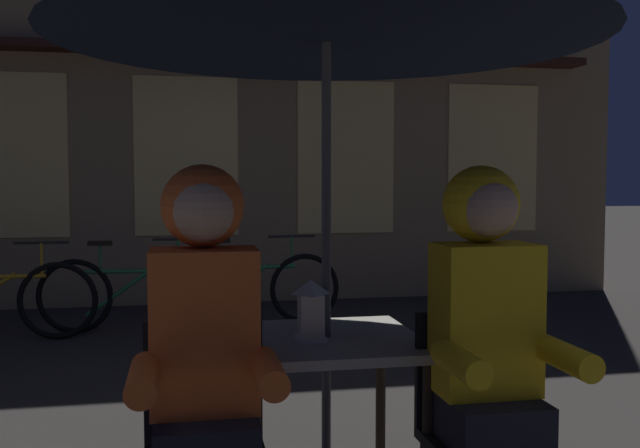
# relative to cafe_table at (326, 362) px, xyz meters

# --- Properties ---
(cafe_table) EXTENTS (0.72, 0.72, 0.74)m
(cafe_table) POSITION_rel_cafe_table_xyz_m (0.00, 0.00, 0.00)
(cafe_table) COLOR #B2AD9E
(cafe_table) RESTS_ON ground_plane
(lantern) EXTENTS (0.11, 0.11, 0.23)m
(lantern) POSITION_rel_cafe_table_xyz_m (-0.07, -0.05, 0.22)
(lantern) COLOR white
(lantern) RESTS_ON cafe_table
(chair_left) EXTENTS (0.40, 0.40, 0.87)m
(chair_left) POSITION_rel_cafe_table_xyz_m (-0.48, -0.37, -0.15)
(chair_left) COLOR black
(chair_left) RESTS_ON ground_plane
(chair_right) EXTENTS (0.40, 0.40, 0.87)m
(chair_right) POSITION_rel_cafe_table_xyz_m (0.48, -0.37, -0.15)
(chair_right) COLOR black
(chair_right) RESTS_ON ground_plane
(person_left_hooded) EXTENTS (0.45, 0.56, 1.40)m
(person_left_hooded) POSITION_rel_cafe_table_xyz_m (-0.48, -0.43, 0.21)
(person_left_hooded) COLOR black
(person_left_hooded) RESTS_ON ground_plane
(person_right_hooded) EXTENTS (0.45, 0.56, 1.40)m
(person_right_hooded) POSITION_rel_cafe_table_xyz_m (0.48, -0.43, 0.21)
(person_right_hooded) COLOR black
(person_right_hooded) RESTS_ON ground_plane
(shopfront_building) EXTENTS (10.00, 0.93, 6.20)m
(shopfront_building) POSITION_rel_cafe_table_xyz_m (-0.50, 5.40, 2.45)
(shopfront_building) COLOR #937A56
(shopfront_building) RESTS_ON ground_plane
(bicycle_third) EXTENTS (1.68, 0.19, 0.84)m
(bicycle_third) POSITION_rel_cafe_table_xyz_m (-0.98, 3.73, -0.29)
(bicycle_third) COLOR black
(bicycle_third) RESTS_ON ground_plane
(bicycle_fourth) EXTENTS (1.68, 0.10, 0.84)m
(bicycle_fourth) POSITION_rel_cafe_table_xyz_m (0.06, 3.81, -0.29)
(bicycle_fourth) COLOR black
(bicycle_fourth) RESTS_ON ground_plane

